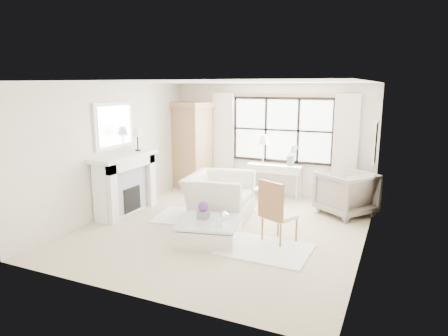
{
  "coord_description": "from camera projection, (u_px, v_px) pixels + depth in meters",
  "views": [
    {
      "loc": [
        2.94,
        -6.53,
        2.63
      ],
      "look_at": [
        -0.08,
        0.2,
        1.12
      ],
      "focal_mm": 32.0,
      "sensor_mm": 36.0,
      "label": 1
    }
  ],
  "objects": [
    {
      "name": "planter_box",
      "position": [
        203.0,
        215.0,
        6.9
      ],
      "size": [
        0.18,
        0.18,
        0.13
      ],
      "primitive_type": "cube",
      "rotation": [
        0.0,
        0.0,
        0.02
      ],
      "color": "slate",
      "rests_on": "coffee_table"
    },
    {
      "name": "coffee_table",
      "position": [
        209.0,
        231.0,
        6.85
      ],
      "size": [
        1.2,
        1.2,
        0.38
      ],
      "rotation": [
        0.0,
        0.0,
        0.23
      ],
      "color": "white",
      "rests_on": "floor"
    },
    {
      "name": "wingback_chair",
      "position": [
        346.0,
        193.0,
        8.27
      ],
      "size": [
        1.38,
        1.38,
        0.91
      ],
      "primitive_type": "imported",
      "rotation": [
        0.0,
        0.0,
        -2.21
      ],
      "color": "gray",
      "rests_on": "floor"
    },
    {
      "name": "wall_back",
      "position": [
        270.0,
        140.0,
        9.73
      ],
      "size": [
        5.0,
        0.0,
        5.0
      ],
      "primitive_type": "plane",
      "rotation": [
        1.57,
        0.0,
        0.0
      ],
      "color": "silver",
      "rests_on": "ground"
    },
    {
      "name": "curtain_left",
      "position": [
        223.0,
        142.0,
        10.14
      ],
      "size": [
        0.55,
        0.1,
        2.47
      ],
      "primitive_type": "cube",
      "color": "silver",
      "rests_on": "ground"
    },
    {
      "name": "console_lamp",
      "position": [
        263.0,
        140.0,
        9.55
      ],
      "size": [
        0.28,
        0.28,
        0.69
      ],
      "color": "#AB873B",
      "rests_on": "console_table"
    },
    {
      "name": "ceiling",
      "position": [
        224.0,
        82.0,
        7.0
      ],
      "size": [
        5.5,
        5.5,
        0.0
      ],
      "primitive_type": "plane",
      "rotation": [
        3.14,
        0.0,
        0.0
      ],
      "color": "white",
      "rests_on": "ground"
    },
    {
      "name": "art_frame",
      "position": [
        375.0,
        143.0,
        7.76
      ],
      "size": [
        0.04,
        0.62,
        0.82
      ],
      "primitive_type": "cube",
      "color": "silver",
      "rests_on": "wall_right"
    },
    {
      "name": "floor",
      "position": [
        224.0,
        228.0,
        7.54
      ],
      "size": [
        5.5,
        5.5,
        0.0
      ],
      "primitive_type": "plane",
      "color": "#C1B18F",
      "rests_on": "ground"
    },
    {
      "name": "mirror_frame",
      "position": [
        114.0,
        126.0,
        8.16
      ],
      "size": [
        0.05,
        1.15,
        0.95
      ],
      "primitive_type": "cube",
      "color": "white",
      "rests_on": "wall_left"
    },
    {
      "name": "console_table",
      "position": [
        275.0,
        180.0,
        9.62
      ],
      "size": [
        1.31,
        0.48,
        0.8
      ],
      "rotation": [
        0.0,
        0.0,
        0.03
      ],
      "color": "silver",
      "rests_on": "floor"
    },
    {
      "name": "wall_left",
      "position": [
        114.0,
        149.0,
        8.27
      ],
      "size": [
        0.0,
        5.5,
        5.5
      ],
      "primitive_type": "plane",
      "rotation": [
        1.57,
        0.0,
        1.57
      ],
      "color": "beige",
      "rests_on": "ground"
    },
    {
      "name": "french_chair",
      "position": [
        278.0,
        225.0,
        6.81
      ],
      "size": [
        0.64,
        0.65,
        1.08
      ],
      "rotation": [
        0.0,
        0.0,
        2.69
      ],
      "color": "#9B6B41",
      "rests_on": "floor"
    },
    {
      "name": "rug_left",
      "position": [
        195.0,
        217.0,
        8.13
      ],
      "size": [
        1.69,
        1.31,
        0.03
      ],
      "primitive_type": "cube",
      "rotation": [
        0.0,
        0.0,
        0.16
      ],
      "color": "white",
      "rests_on": "floor"
    },
    {
      "name": "window_pane",
      "position": [
        282.0,
        130.0,
        9.54
      ],
      "size": [
        2.4,
        0.02,
        1.5
      ],
      "primitive_type": "cube",
      "color": "white",
      "rests_on": "wall_back"
    },
    {
      "name": "window_frame",
      "position": [
        282.0,
        130.0,
        9.53
      ],
      "size": [
        2.5,
        0.04,
        1.5
      ],
      "primitive_type": null,
      "color": "black",
      "rests_on": "wall_back"
    },
    {
      "name": "planter_flowers",
      "position": [
        203.0,
        206.0,
        6.87
      ],
      "size": [
        0.18,
        0.18,
        0.18
      ],
      "primitive_type": "sphere",
      "color": "#542D72",
      "rests_on": "planter_box"
    },
    {
      "name": "coffee_vase",
      "position": [
        224.0,
        214.0,
        6.89
      ],
      "size": [
        0.18,
        0.18,
        0.17
      ],
      "primitive_type": "imported",
      "rotation": [
        0.0,
        0.0,
        0.14
      ],
      "color": "white",
      "rests_on": "coffee_table"
    },
    {
      "name": "mirror_glass",
      "position": [
        115.0,
        126.0,
        8.15
      ],
      "size": [
        0.02,
        1.0,
        0.8
      ],
      "primitive_type": "cube",
      "color": "silver",
      "rests_on": "wall_left"
    },
    {
      "name": "wall_right",
      "position": [
        369.0,
        169.0,
        6.26
      ],
      "size": [
        0.0,
        5.5,
        5.5
      ],
      "primitive_type": "plane",
      "rotation": [
        1.57,
        0.0,
        -1.57
      ],
      "color": "silver",
      "rests_on": "ground"
    },
    {
      "name": "wall_front",
      "position": [
        130.0,
        194.0,
        4.81
      ],
      "size": [
        5.0,
        0.0,
        5.0
      ],
      "primitive_type": "plane",
      "rotation": [
        -1.57,
        0.0,
        0.0
      ],
      "color": "white",
      "rests_on": "ground"
    },
    {
      "name": "orchid_plant",
      "position": [
        292.0,
        155.0,
        9.34
      ],
      "size": [
        0.34,
        0.31,
        0.5
      ],
      "primitive_type": "imported",
      "rotation": [
        0.0,
        0.0,
        0.39
      ],
      "color": "#4F6946",
      "rests_on": "console_table"
    },
    {
      "name": "curtain_rod",
      "position": [
        282.0,
        93.0,
        9.31
      ],
      "size": [
        3.3,
        0.04,
        0.04
      ],
      "primitive_type": "cylinder",
      "rotation": [
        0.0,
        1.57,
        0.0
      ],
      "color": "#B68B3F",
      "rests_on": "wall_back"
    },
    {
      "name": "club_armchair",
      "position": [
        219.0,
        196.0,
        8.05
      ],
      "size": [
        1.38,
        1.53,
        0.89
      ],
      "primitive_type": "imported",
      "rotation": [
        0.0,
        0.0,
        1.71
      ],
      "color": "beige",
      "rests_on": "floor"
    },
    {
      "name": "rug_right",
      "position": [
        265.0,
        249.0,
        6.53
      ],
      "size": [
        1.47,
        1.11,
        0.03
      ],
      "primitive_type": "cube",
      "rotation": [
        0.0,
        0.0,
        -0.02
      ],
      "color": "white",
      "rests_on": "floor"
    },
    {
      "name": "fireplace",
      "position": [
        124.0,
        183.0,
        8.32
      ],
      "size": [
        0.58,
        1.66,
        1.26
      ],
      "color": "white",
      "rests_on": "ground"
    },
    {
      "name": "pillar_candle",
      "position": [
        219.0,
        223.0,
        6.5
      ],
      "size": [
        0.09,
        0.09,
        0.12
      ],
      "primitive_type": "cylinder",
      "color": "#EDE6CF",
      "rests_on": "coffee_table"
    },
    {
      "name": "curtain_right",
      "position": [
        345.0,
        150.0,
        8.94
      ],
      "size": [
        0.55,
        0.1,
        2.47
      ],
      "primitive_type": "cube",
      "color": "beige",
      "rests_on": "ground"
    },
    {
      "name": "mantel_lamp",
      "position": [
        137.0,
        133.0,
        8.52
      ],
      "size": [
        0.22,
        0.22,
        0.51
      ],
      "color": "black",
      "rests_on": "fireplace"
    },
    {
      "name": "armoire",
      "position": [
        191.0,
        145.0,
        10.3
      ],
      "size": [
        1.28,
        1.02,
        2.24
      ],
      "rotation": [
        0.0,
        0.0,
        -0.32
      ],
      "color": "tan",
      "rests_on": "floor"
    },
    {
      "name": "art_canvas",
      "position": [
        374.0,
        143.0,
        7.76
      ],
      "size": [
        0.01,
        0.52,
        0.72
      ],
      "primitive_type": "cube",
      "color": "#C2AB96",
      "rests_on": "wall_right"
    },
    {
      "name": "side_table",
      "position": [
        250.0,
        196.0,
        8.52
      ],
      "size": [
        0.4,
        0.4,
        0.51
      ],
      "color": "white",
      "rests_on": "floor"
    }
  ]
}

